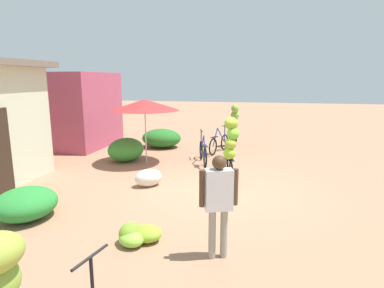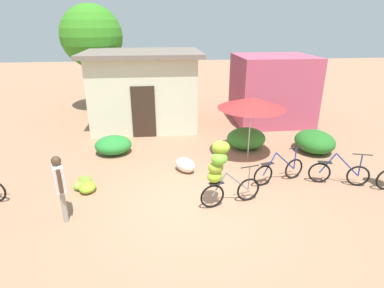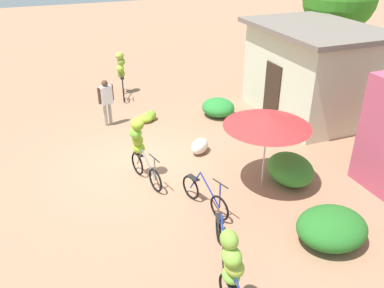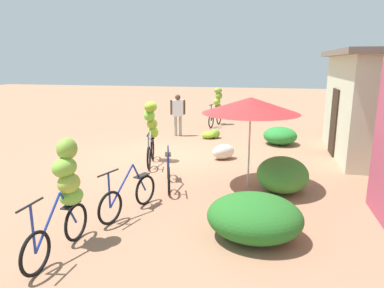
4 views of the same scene
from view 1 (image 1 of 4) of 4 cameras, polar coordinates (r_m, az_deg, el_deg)
name	(u,v)px [view 1 (image 1 of 4)]	position (r m, az deg, el deg)	size (l,w,h in m)	color
ground_plane	(220,189)	(8.13, 4.88, -7.78)	(60.00, 60.00, 0.00)	#A07255
shop_pink	(73,110)	(13.86, -20.15, 5.66)	(3.20, 2.80, 2.89)	#B64965
hedge_bush_front_left	(26,204)	(7.14, -27.11, -9.26)	(1.24, 1.14, 0.60)	#298133
hedge_bush_front_right	(126,150)	(10.91, -11.49, -0.95)	(1.37, 1.12, 0.75)	#39872F
hedge_bush_mid	(161,138)	(12.85, -5.36, 1.03)	(1.31, 1.53, 0.73)	#266C25
market_umbrella	(145,105)	(10.30, -8.24, 6.81)	(2.14, 2.14, 2.04)	beige
bicycle_near_pile	(230,144)	(8.32, 6.74, -0.06)	(1.57, 0.51, 1.72)	black
bicycle_center_loaded	(203,152)	(10.43, 1.94, -1.48)	(1.61, 0.54, 0.98)	black
bicycle_by_shop	(219,143)	(11.93, 4.74, 0.11)	(1.55, 0.52, 0.96)	black
bicycle_rightmost	(234,122)	(13.08, 7.42, 3.84)	(1.57, 0.43, 1.68)	black
banana_pile_on_ground	(137,235)	(5.63, -9.58, -15.38)	(0.71, 0.75, 0.34)	#88B72B
produce_sack	(149,178)	(8.29, -7.61, -5.86)	(0.70, 0.44, 0.44)	silver
person_vendor	(219,197)	(4.84, 4.68, -9.17)	(0.33, 0.55, 1.59)	gray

